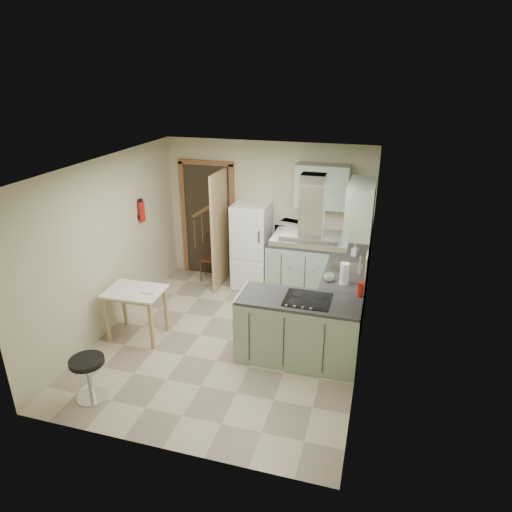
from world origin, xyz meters
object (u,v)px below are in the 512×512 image
(peninsula, at_px, (299,329))
(fridge, at_px, (251,246))
(stool, at_px, (89,378))
(drop_leaf_table, at_px, (137,314))
(extractor_hood, at_px, (311,239))
(microwave, at_px, (295,233))
(bentwood_chair, at_px, (210,258))

(peninsula, bearing_deg, fridge, 121.74)
(peninsula, relative_size, stool, 2.89)
(peninsula, relative_size, drop_leaf_table, 1.96)
(fridge, relative_size, extractor_hood, 1.67)
(extractor_hood, distance_m, microwave, 2.16)
(extractor_hood, relative_size, stool, 1.68)
(peninsula, xyz_separation_m, extractor_hood, (0.10, 0.00, 1.27))
(stool, distance_m, microwave, 3.90)
(drop_leaf_table, height_order, bentwood_chair, bentwood_chair)
(peninsula, xyz_separation_m, bentwood_chair, (-2.01, 2.02, -0.04))
(bentwood_chair, height_order, microwave, microwave)
(drop_leaf_table, bearing_deg, microwave, 46.28)
(bentwood_chair, relative_size, microwave, 1.40)
(bentwood_chair, bearing_deg, stool, -98.85)
(peninsula, xyz_separation_m, drop_leaf_table, (-2.31, -0.09, -0.08))
(bentwood_chair, distance_m, stool, 3.45)
(fridge, relative_size, stool, 2.79)
(peninsula, distance_m, bentwood_chair, 2.85)
(peninsula, relative_size, bentwood_chair, 1.87)
(microwave, bearing_deg, fridge, -167.36)
(bentwood_chair, relative_size, stool, 1.54)
(peninsula, height_order, bentwood_chair, peninsula)
(extractor_hood, bearing_deg, fridge, 123.79)
(extractor_hood, bearing_deg, stool, -147.96)
(extractor_hood, xyz_separation_m, bentwood_chair, (-2.11, 2.02, -1.31))
(fridge, bearing_deg, stool, -105.71)
(fridge, height_order, extractor_hood, extractor_hood)
(drop_leaf_table, xyz_separation_m, stool, (0.13, -1.34, -0.10))
(drop_leaf_table, relative_size, stool, 1.47)
(fridge, xyz_separation_m, extractor_hood, (1.32, -1.98, 0.97))
(drop_leaf_table, xyz_separation_m, bentwood_chair, (0.30, 2.10, 0.04))
(bentwood_chair, distance_m, microwave, 1.68)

